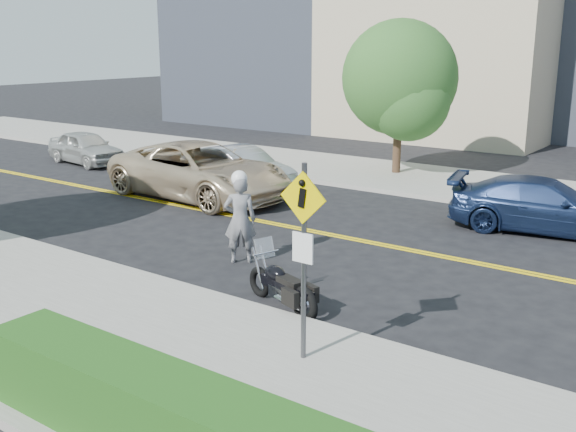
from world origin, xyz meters
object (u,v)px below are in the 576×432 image
(pedestrian_sign, at_px, (303,244))
(parked_car_white, at_px, (86,148))
(parked_car_silver, at_px, (240,169))
(motorcyclist, at_px, (240,217))
(parked_car_blue, at_px, (544,205))
(motorcycle, at_px, (282,277))
(suv, at_px, (200,171))

(pedestrian_sign, bearing_deg, parked_car_white, 151.47)
(parked_car_silver, bearing_deg, motorcyclist, -128.57)
(pedestrian_sign, height_order, parked_car_blue, pedestrian_sign)
(motorcycle, bearing_deg, motorcyclist, 163.47)
(motorcycle, distance_m, parked_car_blue, 8.47)
(pedestrian_sign, height_order, parked_car_silver, pedestrian_sign)
(parked_car_blue, bearing_deg, parked_car_silver, 82.25)
(pedestrian_sign, height_order, parked_car_white, pedestrian_sign)
(pedestrian_sign, xyz_separation_m, motorcyclist, (-3.96, 3.29, -0.92))
(motorcycle, xyz_separation_m, parked_car_white, (-15.28, 7.49, 0.05))
(motorcyclist, distance_m, parked_car_blue, 8.08)
(parked_car_white, relative_size, parked_car_silver, 0.90)
(motorcyclist, relative_size, parked_car_silver, 0.49)
(motorcycle, distance_m, parked_car_white, 17.01)
(parked_car_white, height_order, parked_car_silver, parked_car_silver)
(motorcyclist, relative_size, parked_car_white, 0.54)
(suv, relative_size, parked_car_blue, 1.31)
(suv, xyz_separation_m, parked_car_silver, (0.25, 1.67, -0.16))
(motorcyclist, xyz_separation_m, parked_car_blue, (4.74, 6.53, -0.35))
(parked_car_silver, bearing_deg, parked_car_blue, -74.22)
(suv, distance_m, parked_car_blue, 10.13)
(parked_car_white, bearing_deg, parked_car_blue, -80.73)
(pedestrian_sign, bearing_deg, suv, 140.64)
(motorcyclist, relative_size, suv, 0.34)
(suv, bearing_deg, parked_car_white, 80.74)
(motorcycle, bearing_deg, pedestrian_sign, -28.20)
(pedestrian_sign, distance_m, suv, 11.79)
(motorcyclist, distance_m, motorcycle, 2.83)
(motorcycle, relative_size, parked_car_silver, 0.46)
(motorcyclist, height_order, parked_car_blue, motorcyclist)
(suv, bearing_deg, parked_car_blue, -73.09)
(suv, distance_m, parked_car_silver, 1.69)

